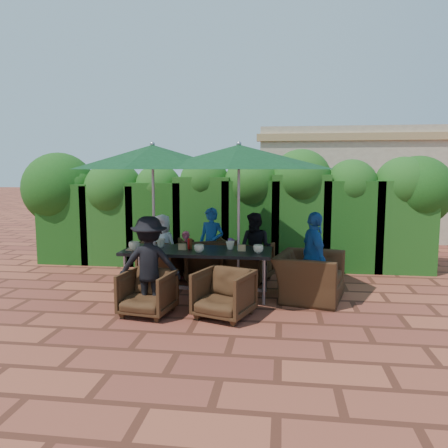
# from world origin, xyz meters

# --- Properties ---
(ground) EXTENTS (80.00, 80.00, 0.00)m
(ground) POSITION_xyz_m (0.00, 0.00, 0.00)
(ground) COLOR brown
(ground) RESTS_ON ground
(dining_table) EXTENTS (2.37, 0.90, 0.75)m
(dining_table) POSITION_xyz_m (-0.21, 0.01, 0.68)
(dining_table) COLOR black
(dining_table) RESTS_ON ground
(umbrella_left) EXTENTS (2.61, 2.61, 2.46)m
(umbrella_left) POSITION_xyz_m (-0.90, -0.06, 2.21)
(umbrella_left) COLOR gray
(umbrella_left) RESTS_ON ground
(umbrella_right) EXTENTS (2.93, 2.93, 2.46)m
(umbrella_right) POSITION_xyz_m (0.45, 0.06, 2.21)
(umbrella_right) COLOR gray
(umbrella_right) RESTS_ON ground
(chair_far_left) EXTENTS (0.99, 0.96, 0.81)m
(chair_far_left) POSITION_xyz_m (-1.01, 1.00, 0.41)
(chair_far_left) COLOR black
(chair_far_left) RESTS_ON ground
(chair_far_mid) EXTENTS (1.04, 1.01, 0.84)m
(chair_far_mid) POSITION_xyz_m (-0.31, 1.06, 0.42)
(chair_far_mid) COLOR black
(chair_far_mid) RESTS_ON ground
(chair_far_right) EXTENTS (0.95, 0.91, 0.79)m
(chair_far_right) POSITION_xyz_m (0.53, 1.03, 0.39)
(chair_far_right) COLOR black
(chair_far_right) RESTS_ON ground
(chair_near_left) EXTENTS (0.76, 0.72, 0.69)m
(chair_near_left) POSITION_xyz_m (-0.72, -1.03, 0.34)
(chair_near_left) COLOR black
(chair_near_left) RESTS_ON ground
(chair_near_right) EXTENTS (0.89, 0.86, 0.73)m
(chair_near_right) POSITION_xyz_m (0.36, -0.99, 0.36)
(chair_near_right) COLOR black
(chair_near_right) RESTS_ON ground
(chair_end_right) EXTENTS (0.96, 1.24, 0.96)m
(chair_end_right) POSITION_xyz_m (1.57, 0.05, 0.48)
(chair_end_right) COLOR black
(chair_end_right) RESTS_ON ground
(adult_far_left) EXTENTS (0.67, 0.50, 1.21)m
(adult_far_left) POSITION_xyz_m (-1.06, 0.96, 0.60)
(adult_far_left) COLOR silver
(adult_far_left) RESTS_ON ground
(adult_far_mid) EXTENTS (0.58, 0.52, 1.34)m
(adult_far_mid) POSITION_xyz_m (-0.14, 0.99, 0.67)
(adult_far_mid) COLOR #1B4E94
(adult_far_mid) RESTS_ON ground
(adult_far_right) EXTENTS (0.71, 0.59, 1.26)m
(adult_far_right) POSITION_xyz_m (0.67, 0.91, 0.63)
(adult_far_right) COLOR black
(adult_far_right) RESTS_ON ground
(adult_near_left) EXTENTS (0.94, 0.56, 1.37)m
(adult_near_left) POSITION_xyz_m (-0.74, -0.85, 0.69)
(adult_near_left) COLOR black
(adult_near_left) RESTS_ON ground
(adult_end_right) EXTENTS (0.61, 0.89, 1.39)m
(adult_end_right) POSITION_xyz_m (1.63, -0.07, 0.69)
(adult_end_right) COLOR #1B4E94
(adult_end_right) RESTS_ON ground
(child_left) EXTENTS (0.35, 0.30, 0.90)m
(child_left) POSITION_xyz_m (-0.63, 1.03, 0.45)
(child_left) COLOR #D64B65
(child_left) RESTS_ON ground
(child_right) EXTENTS (0.35, 0.32, 0.77)m
(child_right) POSITION_xyz_m (0.22, 1.11, 0.39)
(child_right) COLOR #9D4EAB
(child_right) RESTS_ON ground
(pedestrian_a) EXTENTS (1.75, 1.54, 1.85)m
(pedestrian_a) POSITION_xyz_m (1.31, 4.31, 0.93)
(pedestrian_a) COLOR #258B44
(pedestrian_a) RESTS_ON ground
(pedestrian_b) EXTENTS (0.99, 0.74, 1.83)m
(pedestrian_b) POSITION_xyz_m (2.77, 4.29, 0.91)
(pedestrian_b) COLOR #D64B65
(pedestrian_b) RESTS_ON ground
(pedestrian_c) EXTENTS (1.12, 1.03, 1.64)m
(pedestrian_c) POSITION_xyz_m (3.31, 4.41, 0.82)
(pedestrian_c) COLOR gray
(pedestrian_c) RESTS_ON ground
(cup_a) EXTENTS (0.17, 0.17, 0.14)m
(cup_a) POSITION_xyz_m (-1.20, -0.16, 0.82)
(cup_a) COLOR beige
(cup_a) RESTS_ON dining_table
(cup_b) EXTENTS (0.15, 0.15, 0.14)m
(cup_b) POSITION_xyz_m (-0.85, 0.16, 0.82)
(cup_b) COLOR beige
(cup_b) RESTS_ON dining_table
(cup_c) EXTENTS (0.16, 0.16, 0.12)m
(cup_c) POSITION_xyz_m (-0.14, -0.21, 0.81)
(cup_c) COLOR beige
(cup_c) RESTS_ON dining_table
(cup_d) EXTENTS (0.14, 0.14, 0.13)m
(cup_d) POSITION_xyz_m (0.31, 0.10, 0.82)
(cup_d) COLOR beige
(cup_d) RESTS_ON dining_table
(cup_e) EXTENTS (0.16, 0.16, 0.12)m
(cup_e) POSITION_xyz_m (0.77, -0.13, 0.81)
(cup_e) COLOR beige
(cup_e) RESTS_ON dining_table
(ketchup_bottle) EXTENTS (0.04, 0.04, 0.17)m
(ketchup_bottle) POSITION_xyz_m (-0.36, 0.07, 0.83)
(ketchup_bottle) COLOR #B20C0A
(ketchup_bottle) RESTS_ON dining_table
(sauce_bottle) EXTENTS (0.04, 0.04, 0.17)m
(sauce_bottle) POSITION_xyz_m (-0.32, 0.06, 0.83)
(sauce_bottle) COLOR #4C230C
(sauce_bottle) RESTS_ON dining_table
(serving_tray) EXTENTS (0.35, 0.25, 0.02)m
(serving_tray) POSITION_xyz_m (-1.14, -0.11, 0.76)
(serving_tray) COLOR #966A48
(serving_tray) RESTS_ON dining_table
(number_block_left) EXTENTS (0.12, 0.06, 0.10)m
(number_block_left) POSITION_xyz_m (-0.44, -0.05, 0.80)
(number_block_left) COLOR tan
(number_block_left) RESTS_ON dining_table
(number_block_right) EXTENTS (0.12, 0.06, 0.10)m
(number_block_right) POSITION_xyz_m (0.51, -0.02, 0.80)
(number_block_right) COLOR tan
(number_block_right) RESTS_ON dining_table
(hedge_wall) EXTENTS (9.10, 1.60, 2.44)m
(hedge_wall) POSITION_xyz_m (-0.10, 2.32, 1.31)
(hedge_wall) COLOR #13390F
(hedge_wall) RESTS_ON ground
(building) EXTENTS (6.20, 3.08, 3.20)m
(building) POSITION_xyz_m (3.50, 6.99, 1.61)
(building) COLOR beige
(building) RESTS_ON ground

